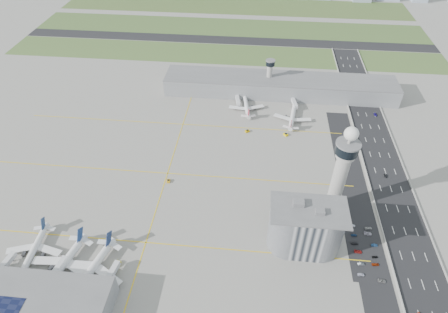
# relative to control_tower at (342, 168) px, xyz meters

# --- Properties ---
(ground) EXTENTS (1000.00, 1000.00, 0.00)m
(ground) POSITION_rel_control_tower_xyz_m (-72.00, -8.00, -35.04)
(ground) COLOR #9A9890
(grass_strip_0) EXTENTS (480.00, 50.00, 0.08)m
(grass_strip_0) POSITION_rel_control_tower_xyz_m (-92.00, 217.00, -35.00)
(grass_strip_0) COLOR #3C5427
(grass_strip_0) RESTS_ON ground
(grass_strip_1) EXTENTS (480.00, 60.00, 0.08)m
(grass_strip_1) POSITION_rel_control_tower_xyz_m (-92.00, 292.00, -35.00)
(grass_strip_1) COLOR #3C5428
(grass_strip_1) RESTS_ON ground
(grass_strip_2) EXTENTS (480.00, 70.00, 0.08)m
(grass_strip_2) POSITION_rel_control_tower_xyz_m (-92.00, 372.00, -35.00)
(grass_strip_2) COLOR #435F2D
(grass_strip_2) RESTS_ON ground
(runway) EXTENTS (480.00, 22.00, 0.10)m
(runway) POSITION_rel_control_tower_xyz_m (-92.00, 254.00, -34.98)
(runway) COLOR black
(runway) RESTS_ON ground
(highway) EXTENTS (28.00, 500.00, 0.10)m
(highway) POSITION_rel_control_tower_xyz_m (43.00, -8.00, -34.99)
(highway) COLOR black
(highway) RESTS_ON ground
(barrier_left) EXTENTS (0.60, 500.00, 1.20)m
(barrier_left) POSITION_rel_control_tower_xyz_m (29.00, -8.00, -34.44)
(barrier_left) COLOR #9E9E99
(barrier_left) RESTS_ON ground
(barrier_right) EXTENTS (0.60, 500.00, 1.20)m
(barrier_right) POSITION_rel_control_tower_xyz_m (57.00, -8.00, -34.44)
(barrier_right) COLOR #9E9E99
(barrier_right) RESTS_ON ground
(landside_road) EXTENTS (18.00, 260.00, 0.08)m
(landside_road) POSITION_rel_control_tower_xyz_m (18.00, -18.00, -35.00)
(landside_road) COLOR black
(landside_road) RESTS_ON ground
(parking_lot) EXTENTS (20.00, 44.00, 0.10)m
(parking_lot) POSITION_rel_control_tower_xyz_m (16.00, -30.00, -34.99)
(parking_lot) COLOR black
(parking_lot) RESTS_ON ground
(taxiway_line_h_0) EXTENTS (260.00, 0.60, 0.01)m
(taxiway_line_h_0) POSITION_rel_control_tower_xyz_m (-112.00, -38.00, -35.04)
(taxiway_line_h_0) COLOR yellow
(taxiway_line_h_0) RESTS_ON ground
(taxiway_line_h_1) EXTENTS (260.00, 0.60, 0.01)m
(taxiway_line_h_1) POSITION_rel_control_tower_xyz_m (-112.00, 22.00, -35.04)
(taxiway_line_h_1) COLOR yellow
(taxiway_line_h_1) RESTS_ON ground
(taxiway_line_h_2) EXTENTS (260.00, 0.60, 0.01)m
(taxiway_line_h_2) POSITION_rel_control_tower_xyz_m (-112.00, 82.00, -35.04)
(taxiway_line_h_2) COLOR yellow
(taxiway_line_h_2) RESTS_ON ground
(taxiway_line_v) EXTENTS (0.60, 260.00, 0.01)m
(taxiway_line_v) POSITION_rel_control_tower_xyz_m (-112.00, 22.00, -35.04)
(taxiway_line_v) COLOR yellow
(taxiway_line_v) RESTS_ON ground
(control_tower) EXTENTS (14.00, 14.00, 64.50)m
(control_tower) POSITION_rel_control_tower_xyz_m (0.00, 0.00, 0.00)
(control_tower) COLOR #ADAAA5
(control_tower) RESTS_ON ground
(secondary_tower) EXTENTS (8.60, 8.60, 31.90)m
(secondary_tower) POSITION_rel_control_tower_xyz_m (-42.00, 142.00, -16.24)
(secondary_tower) COLOR #ADAAA5
(secondary_tower) RESTS_ON ground
(admin_building) EXTENTS (42.00, 24.00, 33.50)m
(admin_building) POSITION_rel_control_tower_xyz_m (-20.01, -30.00, -19.74)
(admin_building) COLOR #B2B2B7
(admin_building) RESTS_ON ground
(terminal_pier) EXTENTS (210.00, 32.00, 15.80)m
(terminal_pier) POSITION_rel_control_tower_xyz_m (-32.00, 140.00, -27.14)
(terminal_pier) COLOR gray
(terminal_pier) RESTS_ON ground
(airplane_near_a) EXTENTS (34.30, 39.71, 10.67)m
(airplane_near_a) POSITION_rel_control_tower_xyz_m (-173.44, -52.35, -29.71)
(airplane_near_a) COLOR white
(airplane_near_a) RESTS_ON ground
(airplane_near_b) EXTENTS (46.29, 51.39, 12.43)m
(airplane_near_b) POSITION_rel_control_tower_xyz_m (-152.64, -61.29, -28.82)
(airplane_near_b) COLOR white
(airplane_near_b) RESTS_ON ground
(airplane_near_c) EXTENTS (48.61, 53.49, 12.68)m
(airplane_near_c) POSITION_rel_control_tower_xyz_m (-135.96, -62.66, -28.70)
(airplane_near_c) COLOR white
(airplane_near_c) RESTS_ON ground
(airplane_far_a) EXTENTS (36.51, 41.09, 10.28)m
(airplane_far_a) POSITION_rel_control_tower_xyz_m (-60.61, 110.51, -29.90)
(airplane_far_a) COLOR white
(airplane_far_a) RESTS_ON ground
(airplane_far_b) EXTENTS (36.62, 41.42, 10.49)m
(airplane_far_b) POSITION_rel_control_tower_xyz_m (-21.06, 97.80, -29.80)
(airplane_far_b) COLOR white
(airplane_far_b) RESTS_ON ground
(jet_bridge_near_1) EXTENTS (5.39, 14.31, 5.70)m
(jet_bridge_near_1) POSITION_rel_control_tower_xyz_m (-155.00, -69.00, -32.19)
(jet_bridge_near_1) COLOR silver
(jet_bridge_near_1) RESTS_ON ground
(jet_bridge_near_2) EXTENTS (5.39, 14.31, 5.70)m
(jet_bridge_near_2) POSITION_rel_control_tower_xyz_m (-125.00, -69.00, -32.19)
(jet_bridge_near_2) COLOR silver
(jet_bridge_near_2) RESTS_ON ground
(jet_bridge_far_0) EXTENTS (5.39, 14.31, 5.70)m
(jet_bridge_far_0) POSITION_rel_control_tower_xyz_m (-70.00, 124.00, -32.19)
(jet_bridge_far_0) COLOR silver
(jet_bridge_far_0) RESTS_ON ground
(jet_bridge_far_1) EXTENTS (5.39, 14.31, 5.70)m
(jet_bridge_far_1) POSITION_rel_control_tower_xyz_m (-20.00, 124.00, -32.19)
(jet_bridge_far_1) COLOR silver
(jet_bridge_far_1) RESTS_ON ground
(tug_0) EXTENTS (3.62, 2.63, 2.00)m
(tug_0) POSITION_rel_control_tower_xyz_m (-174.61, -54.18, -34.04)
(tug_0) COLOR gold
(tug_0) RESTS_ON ground
(tug_1) EXTENTS (3.26, 3.99, 2.01)m
(tug_1) POSITION_rel_control_tower_xyz_m (-123.81, -54.31, -34.03)
(tug_1) COLOR #E8D800
(tug_1) RESTS_ON ground
(tug_2) EXTENTS (3.21, 3.70, 1.81)m
(tug_2) POSITION_rel_control_tower_xyz_m (-133.35, -38.58, -34.14)
(tug_2) COLOR #FEA328
(tug_2) RESTS_ON ground
(tug_3) EXTENTS (2.42, 3.30, 1.81)m
(tug_3) POSITION_rel_control_tower_xyz_m (-109.47, 13.72, -34.14)
(tug_3) COLOR orange
(tug_3) RESTS_ON ground
(tug_4) EXTENTS (4.05, 3.66, 1.94)m
(tug_4) POSITION_rel_control_tower_xyz_m (-57.97, 76.83, -34.07)
(tug_4) COLOR #D09E02
(tug_4) RESTS_ON ground
(tug_5) EXTENTS (4.09, 4.24, 2.04)m
(tug_5) POSITION_rel_control_tower_xyz_m (-27.03, 75.24, -34.02)
(tug_5) COLOR #EBC504
(tug_5) RESTS_ON ground
(car_lot_0) EXTENTS (3.81, 1.58, 1.29)m
(car_lot_0) POSITION_rel_control_tower_xyz_m (10.82, -47.48, -34.40)
(car_lot_0) COLOR silver
(car_lot_0) RESTS_ON ground
(car_lot_1) EXTENTS (3.98, 1.75, 1.27)m
(car_lot_1) POSITION_rel_control_tower_xyz_m (12.06, -40.64, -34.40)
(car_lot_1) COLOR slate
(car_lot_1) RESTS_ON ground
(car_lot_2) EXTENTS (4.51, 2.26, 1.23)m
(car_lot_2) POSITION_rel_control_tower_xyz_m (11.81, -32.41, -34.43)
(car_lot_2) COLOR #A91F1C
(car_lot_2) RESTS_ON ground
(car_lot_3) EXTENTS (4.41, 2.24, 1.23)m
(car_lot_3) POSITION_rel_control_tower_xyz_m (10.81, -26.69, -34.43)
(car_lot_3) COLOR black
(car_lot_3) RESTS_ON ground
(car_lot_4) EXTENTS (3.55, 1.55, 1.19)m
(car_lot_4) POSITION_rel_control_tower_xyz_m (11.37, -20.64, -34.45)
(car_lot_4) COLOR navy
(car_lot_4) RESTS_ON ground
(car_lot_5) EXTENTS (3.55, 1.68, 1.12)m
(car_lot_5) POSITION_rel_control_tower_xyz_m (11.49, -13.30, -34.48)
(car_lot_5) COLOR silver
(car_lot_5) RESTS_ON ground
(car_lot_6) EXTENTS (4.43, 2.31, 1.19)m
(car_lot_6) POSITION_rel_control_tower_xyz_m (21.44, -50.17, -34.45)
(car_lot_6) COLOR gray
(car_lot_6) RESTS_ON ground
(car_lot_7) EXTENTS (4.18, 2.10, 1.16)m
(car_lot_7) POSITION_rel_control_tower_xyz_m (20.08, -40.14, -34.46)
(car_lot_7) COLOR maroon
(car_lot_7) RESTS_ON ground
(car_lot_8) EXTENTS (3.35, 1.65, 1.10)m
(car_lot_8) POSITION_rel_control_tower_xyz_m (20.76, -35.12, -34.49)
(car_lot_8) COLOR black
(car_lot_8) RESTS_ON ground
(car_lot_9) EXTENTS (3.87, 1.67, 1.24)m
(car_lot_9) POSITION_rel_control_tower_xyz_m (22.12, -26.91, -34.42)
(car_lot_9) COLOR navy
(car_lot_9) RESTS_ON ground
(car_lot_10) EXTENTS (4.71, 2.43, 1.27)m
(car_lot_10) POSITION_rel_control_tower_xyz_m (19.83, -18.66, -34.41)
(car_lot_10) COLOR #BAB5C6
(car_lot_10) RESTS_ON ground
(car_lot_11) EXTENTS (4.62, 2.49, 1.27)m
(car_lot_11) POSITION_rel_control_tower_xyz_m (21.04, -14.55, -34.40)
(car_lot_11) COLOR #999999
(car_lot_11) RESTS_ON ground
(car_hw_1) EXTENTS (1.48, 3.67, 1.19)m
(car_hw_1) POSITION_rel_control_tower_xyz_m (41.86, 34.27, -34.45)
(car_hw_1) COLOR black
(car_hw_1) RESTS_ON ground
(car_hw_2) EXTENTS (2.44, 4.68, 1.26)m
(car_hw_2) POSITION_rel_control_tower_xyz_m (50.54, 111.68, -34.41)
(car_hw_2) COLOR navy
(car_hw_2) RESTS_ON ground
(car_hw_4) EXTENTS (1.53, 3.40, 1.13)m
(car_hw_4) POSITION_rel_control_tower_xyz_m (37.02, 173.10, -34.47)
(car_hw_4) COLOR gray
(car_hw_4) RESTS_ON ground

